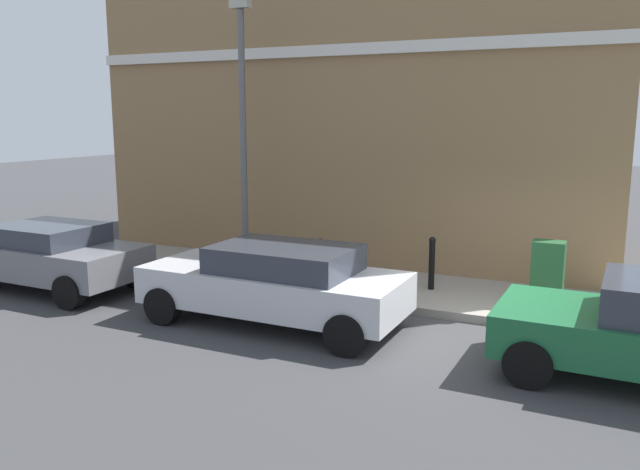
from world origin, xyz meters
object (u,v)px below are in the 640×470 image
car_grey (49,254)px  car_silver (276,282)px  utility_cabinet (547,275)px  bollard_near_cabinet (432,261)px  lamppost (243,124)px  bollard_far_kerb (321,263)px

car_grey → car_silver: bearing=-179.2°
utility_cabinet → bollard_near_cabinet: 2.14m
utility_cabinet → lamppost: bearing=88.9°
car_silver → car_grey: 5.27m
bollard_far_kerb → car_silver: bearing=179.1°
car_grey → bollard_far_kerb: 5.56m
bollard_near_cabinet → car_grey: bearing=110.8°
bollard_near_cabinet → bollard_far_kerb: (-1.05, 1.89, 0.00)m
car_silver → utility_cabinet: 4.84m
car_silver → utility_cabinet: bearing=-146.3°
car_grey → bollard_near_cabinet: size_ratio=3.90×
utility_cabinet → bollard_near_cabinet: bearing=87.3°
bollard_near_cabinet → lamppost: size_ratio=0.18×
car_silver → bollard_near_cabinet: car_silver is taller
utility_cabinet → bollard_near_cabinet: size_ratio=1.11×
car_grey → utility_cabinet: (2.64, -9.32, -0.04)m
car_silver → utility_cabinet: (2.65, -4.05, -0.05)m
bollard_far_kerb → lamppost: size_ratio=0.18×
lamppost → bollard_far_kerb: bearing=-114.7°
lamppost → utility_cabinet: bearing=-91.1°
car_grey → lamppost: bearing=-135.9°
car_grey → lamppost: 4.80m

